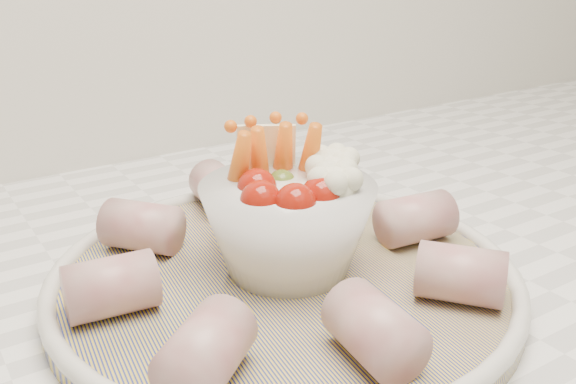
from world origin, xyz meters
TOP-DOWN VIEW (x-y plane):
  - serving_platter at (-0.16, 1.42)m, footprint 0.36×0.36m
  - veggie_bowl at (-0.15, 1.42)m, footprint 0.12×0.12m
  - cured_meat_rolls at (-0.16, 1.42)m, footprint 0.29×0.29m

SIDE VIEW (x-z plane):
  - serving_platter at x=-0.16m, z-range 0.92..0.94m
  - cured_meat_rolls at x=-0.16m, z-range 0.94..0.97m
  - veggie_bowl at x=-0.15m, z-range 0.92..1.02m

